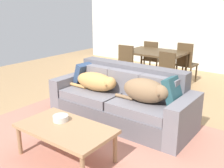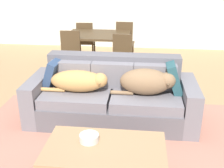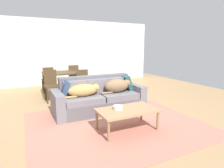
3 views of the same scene
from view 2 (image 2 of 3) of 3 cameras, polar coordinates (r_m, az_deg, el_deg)
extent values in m
plane|color=tan|center=(3.89, 1.02, -7.44)|extent=(10.00, 10.00, 0.00)
cube|color=tan|center=(3.17, -1.91, -15.14)|extent=(3.44, 2.98, 0.01)
cube|color=#5D5A60|center=(3.81, -0.11, -5.42)|extent=(1.84, 0.88, 0.31)
cube|color=slate|center=(3.78, -7.07, -1.99)|extent=(0.90, 0.84, 0.14)
cube|color=slate|center=(3.69, 7.02, -2.64)|extent=(0.90, 0.84, 0.14)
cube|color=#5D5A60|center=(3.90, 0.40, 3.28)|extent=(1.84, 0.24, 0.41)
cube|color=slate|center=(3.83, -8.44, 2.16)|extent=(0.57, 0.16, 0.34)
cube|color=slate|center=(3.73, 0.10, 1.85)|extent=(0.57, 0.16, 0.34)
cube|color=slate|center=(3.72, 8.89, 1.50)|extent=(0.57, 0.16, 0.34)
cube|color=slate|center=(3.98, -14.90, -2.70)|extent=(0.20, 0.87, 0.59)
cube|color=slate|center=(3.78, 15.48, -4.12)|extent=(0.20, 0.87, 0.59)
ellipsoid|color=tan|center=(3.64, -7.16, 0.63)|extent=(0.72, 0.31, 0.29)
sphere|color=tan|center=(3.55, -2.45, 0.81)|extent=(0.19, 0.19, 0.19)
cone|color=olive|center=(3.48, -2.65, 0.16)|extent=(0.08, 0.10, 0.08)
cylinder|color=tan|center=(3.71, -12.16, -1.14)|extent=(0.32, 0.05, 0.05)
ellipsoid|color=#876849|center=(3.55, 6.91, 0.50)|extent=(0.65, 0.36, 0.34)
sphere|color=#876849|center=(3.53, 11.42, 0.74)|extent=(0.21, 0.21, 0.21)
cone|color=brown|center=(3.45, 11.53, 0.00)|extent=(0.09, 0.11, 0.09)
cylinder|color=#876849|center=(3.54, 2.07, -1.81)|extent=(0.29, 0.05, 0.05)
cube|color=navy|center=(3.88, -12.08, 2.19)|extent=(0.26, 0.40, 0.40)
cube|color=#275057|center=(3.72, 12.76, 1.39)|extent=(0.25, 0.41, 0.42)
cube|color=tan|center=(2.64, -1.57, -13.29)|extent=(1.14, 0.65, 0.04)
cylinder|color=#96714E|center=(3.08, -10.65, -12.65)|extent=(0.05, 0.05, 0.38)
cylinder|color=#96714E|center=(2.97, 9.47, -13.96)|extent=(0.05, 0.05, 0.38)
cylinder|color=silver|center=(2.70, -4.77, -11.06)|extent=(0.19, 0.19, 0.07)
cube|color=#4C3822|center=(5.58, -2.87, 10.13)|extent=(1.25, 0.92, 0.04)
cylinder|color=#40301D|center=(5.41, -9.50, 5.24)|extent=(0.05, 0.05, 0.73)
cylinder|color=#40301D|center=(5.22, 2.76, 4.90)|extent=(0.05, 0.05, 0.73)
cylinder|color=#40301D|center=(6.17, -7.51, 7.51)|extent=(0.05, 0.05, 0.73)
cylinder|color=#40301D|center=(6.01, 3.27, 7.25)|extent=(0.05, 0.05, 0.73)
cube|color=#4C3822|center=(5.13, -8.89, 5.42)|extent=(0.42, 0.42, 0.04)
cube|color=#4C3822|center=(5.23, -8.64, 8.51)|extent=(0.36, 0.05, 0.44)
cylinder|color=#44321E|center=(5.08, -10.99, 2.28)|extent=(0.04, 0.04, 0.44)
cylinder|color=#44321E|center=(5.01, -7.22, 2.22)|extent=(0.04, 0.04, 0.44)
cylinder|color=#44321E|center=(5.39, -10.14, 3.53)|extent=(0.04, 0.04, 0.44)
cylinder|color=#44321E|center=(5.33, -6.57, 3.49)|extent=(0.04, 0.04, 0.44)
cube|color=#4C3822|center=(4.95, 1.68, 4.95)|extent=(0.46, 0.46, 0.04)
cube|color=#4C3822|center=(5.06, 2.18, 7.98)|extent=(0.36, 0.09, 0.41)
cylinder|color=#44321E|center=(4.91, -0.74, 1.92)|extent=(0.04, 0.04, 0.43)
cylinder|color=#44321E|center=(4.84, 3.14, 1.56)|extent=(0.04, 0.04, 0.43)
cylinder|color=#44321E|center=(5.22, 0.26, 3.19)|extent=(0.04, 0.04, 0.43)
cylinder|color=#44321E|center=(5.15, 3.93, 2.86)|extent=(0.04, 0.04, 0.43)
cube|color=#4C3822|center=(6.39, -5.38, 8.72)|extent=(0.42, 0.42, 0.04)
cube|color=#4C3822|center=(6.16, -5.70, 10.48)|extent=(0.36, 0.06, 0.44)
cylinder|color=#44321E|center=(6.58, -3.63, 7.17)|extent=(0.04, 0.04, 0.41)
cylinder|color=#44321E|center=(6.63, -6.57, 7.18)|extent=(0.04, 0.04, 0.41)
cylinder|color=#44321E|center=(6.26, -3.97, 6.35)|extent=(0.04, 0.04, 0.41)
cylinder|color=#44321E|center=(6.31, -7.06, 6.36)|extent=(0.04, 0.04, 0.41)
cube|color=#4C3822|center=(6.23, 2.70, 8.36)|extent=(0.41, 0.41, 0.04)
cube|color=#4C3822|center=(6.00, 2.57, 10.41)|extent=(0.36, 0.05, 0.49)
cylinder|color=#44321E|center=(6.44, 4.34, 6.76)|extent=(0.04, 0.04, 0.40)
cylinder|color=#44321E|center=(6.47, 1.32, 6.90)|extent=(0.04, 0.04, 0.40)
cylinder|color=#44321E|center=(6.11, 4.09, 5.91)|extent=(0.04, 0.04, 0.40)
cylinder|color=#44321E|center=(6.15, 0.92, 6.06)|extent=(0.04, 0.04, 0.40)
camera|label=1|loc=(1.80, 87.67, -4.09)|focal=42.44mm
camera|label=3|loc=(2.20, -100.33, -14.24)|focal=29.77mm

